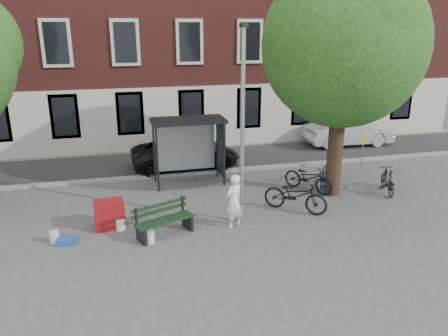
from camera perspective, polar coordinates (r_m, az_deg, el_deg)
name	(u,v)px	position (r m, az deg, el deg)	size (l,w,h in m)	color
ground	(241,221)	(14.27, 2.25, -6.94)	(90.00, 90.00, 0.00)	#4C4C4F
road	(199,160)	(20.64, -3.22, 1.08)	(40.00, 4.00, 0.01)	#28282B
curb_near	(208,172)	(18.75, -2.05, -0.49)	(40.00, 0.25, 0.12)	gray
curb_far	(192,148)	(22.51, -4.21, 2.65)	(40.00, 0.25, 0.12)	gray
building_row	(176,7)	(25.68, -6.27, 20.15)	(30.00, 8.00, 14.00)	maroon
lamppost	(242,138)	(13.33, 2.40, 3.97)	(0.28, 0.35, 6.11)	#9EA0A3
tree_right	(346,39)	(15.79, 15.69, 15.94)	(5.76, 5.60, 8.20)	black
bus_shelter	(198,135)	(17.28, -3.46, 4.28)	(2.85, 1.45, 2.62)	#1E2328
painter	(234,201)	(13.55, 1.32, -4.35)	(0.63, 0.41, 1.73)	white
bench	(164,221)	(13.33, -7.85, -6.92)	(1.92, 1.22, 0.95)	#1E2328
bike_a	(295,195)	(14.97, 9.31, -3.52)	(0.77, 2.22, 1.16)	black
bike_b	(330,170)	(17.67, 13.63, -0.24)	(0.59, 2.10, 1.26)	#1B4A95
bike_c	(308,178)	(16.88, 10.96, -1.25)	(0.72, 2.05, 1.08)	black
bike_d	(388,180)	(17.55, 20.60, -1.53)	(0.46, 1.62, 0.97)	black
car_dark	(186,153)	(19.38, -5.01, 1.92)	(2.19, 4.76, 1.32)	black
car_silver	(348,131)	(23.92, 15.94, 4.65)	(1.61, 4.60, 1.52)	#B2B4BA
red_stand	(110,214)	(14.09, -14.73, -5.88)	(0.90, 0.60, 0.90)	maroon
blue_crate	(68,240)	(13.62, -19.71, -8.89)	(0.55, 0.40, 0.20)	#224A9C
bucket_a	(54,237)	(13.77, -21.29, -8.40)	(0.28, 0.28, 0.36)	silver
bucket_b	(150,237)	(13.05, -9.68, -8.85)	(0.28, 0.28, 0.36)	silver
bucket_c	(121,225)	(13.97, -13.35, -7.21)	(0.28, 0.28, 0.36)	white
notice_sign	(363,147)	(19.43, 17.68, 2.64)	(0.28, 0.05, 1.64)	#9EA0A3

